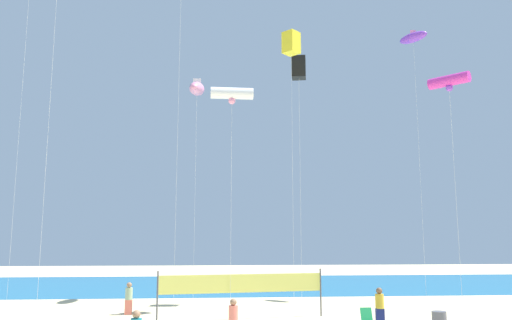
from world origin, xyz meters
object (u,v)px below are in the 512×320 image
volleyball_net (242,285)px  kite_yellow_box (291,43)px  kite_magenta_tube (449,81)px  kite_white_tube (232,94)px  beachgoer_sage_shirt (129,297)px  beachgoer_coral_shirt (233,318)px  folding_beach_chair (367,318)px  beachgoer_mustard_shirt (380,305)px  kite_black_box (299,68)px  kite_violet_inflatable (413,38)px  kite_pink_inflatable (197,89)px

volleyball_net → kite_yellow_box: kite_yellow_box is taller
kite_magenta_tube → kite_white_tube: bearing=172.8°
beachgoer_sage_shirt → kite_yellow_box: size_ratio=0.10×
beachgoer_coral_shirt → volleyball_net: 5.43m
folding_beach_chair → kite_white_tube: (-5.99, 3.03, 11.03)m
beachgoer_mustard_shirt → beachgoer_coral_shirt: size_ratio=1.07×
kite_black_box → kite_magenta_tube: 10.39m
kite_magenta_tube → kite_violet_inflatable: bearing=77.4°
volleyball_net → kite_pink_inflatable: size_ratio=0.55×
folding_beach_chair → kite_magenta_tube: 12.78m
kite_pink_inflatable → kite_black_box: kite_black_box is taller
kite_white_tube → kite_yellow_box: kite_yellow_box is taller
kite_pink_inflatable → kite_magenta_tube: (13.39, -9.84, -2.24)m
beachgoer_sage_shirt → kite_pink_inflatable: kite_pink_inflatable is taller
kite_white_tube → kite_yellow_box: 6.22m
folding_beach_chair → beachgoer_mustard_shirt: bearing=60.6°
kite_black_box → kite_white_tube: bearing=-127.6°
kite_pink_inflatable → kite_white_tube: kite_pink_inflatable is taller
kite_violet_inflatable → beachgoer_coral_shirt: bearing=-135.9°
folding_beach_chair → kite_pink_inflatable: (-8.17, 11.45, 13.80)m
beachgoer_mustard_shirt → kite_white_tube: kite_white_tube is taller
kite_violet_inflatable → volleyball_net: bearing=-149.2°
beachgoer_mustard_shirt → folding_beach_chair: bearing=139.9°
beachgoer_mustard_shirt → beachgoer_coral_shirt: (-6.84, -2.85, -0.06)m
kite_black_box → kite_magenta_tube: size_ratio=1.28×
beachgoer_mustard_shirt → kite_white_tube: 12.79m
beachgoer_mustard_shirt → kite_violet_inflatable: kite_violet_inflatable is taller
beachgoer_mustard_shirt → kite_violet_inflatable: bearing=-22.5°
beachgoer_mustard_shirt → beachgoer_coral_shirt: bearing=122.9°
kite_black_box → kite_violet_inflatable: 9.33m
kite_yellow_box → folding_beach_chair: bearing=-68.4°
volleyball_net → kite_pink_inflatable: (-2.77, 8.30, 12.63)m
beachgoer_mustard_shirt → volleyball_net: 6.72m
beachgoer_sage_shirt → kite_black_box: 17.76m
kite_white_tube → volleyball_net: bearing=11.9°
volleyball_net → kite_black_box: bearing=55.6°
beachgoer_sage_shirt → beachgoer_coral_shirt: size_ratio=1.03×
volleyball_net → kite_yellow_box: 14.56m
beachgoer_sage_shirt → beachgoer_coral_shirt: (5.26, -7.33, -0.03)m
beachgoer_sage_shirt → beachgoer_coral_shirt: beachgoer_sage_shirt is taller
volleyball_net → kite_white_tube: kite_white_tube is taller
kite_black_box → kite_magenta_tube: kite_black_box is taller
folding_beach_chair → kite_pink_inflatable: kite_pink_inflatable is taller
beachgoer_sage_shirt → kite_magenta_tube: bearing=-159.4°
beachgoer_coral_shirt → kite_white_tube: kite_white_tube is taller
beachgoer_sage_shirt → kite_white_tube: (5.30, -2.12, 10.61)m
beachgoer_mustard_shirt → kite_black_box: kite_black_box is taller
kite_white_tube → kite_pink_inflatable: bearing=104.5°
beachgoer_mustard_shirt → kite_magenta_tube: 11.99m
kite_white_tube → kite_magenta_tube: kite_magenta_tube is taller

